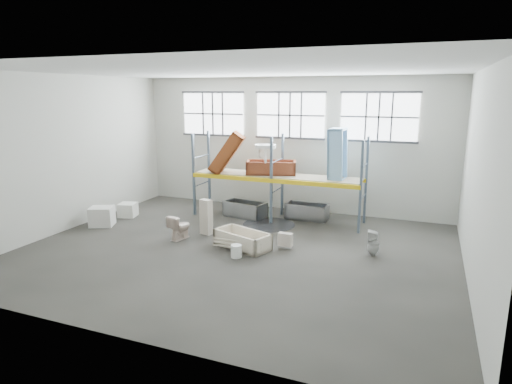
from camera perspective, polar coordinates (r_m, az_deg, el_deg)
The scene contains 34 objects.
floor at distance 12.73m, azimuth -2.52°, elevation -7.78°, with size 12.00×10.00×0.10m, color #4A4740.
ceiling at distance 11.94m, azimuth -2.76°, elevation 15.81°, with size 12.00×10.00×0.10m, color silver.
wall_back at distance 16.76m, azimuth 4.51°, elevation 6.17°, with size 12.00×0.10×5.00m, color beige.
wall_front at distance 7.84m, azimuth -17.96°, elevation -1.99°, with size 12.00×0.10×5.00m, color #B9B9AC.
wall_left at distance 15.55m, azimuth -23.49°, elevation 4.64°, with size 0.10×10.00×5.00m, color #9C9C91.
wall_right at distance 11.09m, azimuth 27.22°, elevation 1.40°, with size 0.10×10.00×5.00m, color #B4B3A7.
window_left at distance 17.78m, azimuth -5.59°, elevation 10.08°, with size 2.60×0.04×1.60m, color white.
window_mid at distance 16.57m, azimuth 4.46°, elevation 9.91°, with size 2.60×0.04×1.60m, color white.
window_right at distance 15.91m, azimuth 15.68°, elevation 9.37°, with size 2.60×0.04×1.60m, color white.
rack_upright_la at distance 16.14m, azimuth -8.10°, elevation 2.24°, with size 0.08×0.08×3.00m, color slate.
rack_upright_lb at distance 17.17m, azimuth -6.12°, elevation 2.92°, with size 0.08×0.08×3.00m, color slate.
rack_upright_ma at distance 14.90m, azimuth 1.99°, elevation 1.48°, with size 0.08×0.08×3.00m, color slate.
rack_upright_mb at distance 16.01m, azimuth 3.44°, elevation 2.26°, with size 0.08×0.08×3.00m, color slate.
rack_upright_ra at distance 14.20m, azimuth 13.46°, elevation 0.57°, with size 0.08×0.08×3.00m, color slate.
rack_upright_rb at distance 15.36m, azimuth 14.12°, elevation 1.44°, with size 0.08×0.08×3.00m, color slate.
rack_beam_front at distance 14.90m, azimuth 1.99°, elevation 1.48°, with size 6.00×0.10×0.14m, color yellow.
rack_beam_back at distance 16.01m, azimuth 3.44°, elevation 2.26°, with size 6.00×0.10×0.14m, color yellow.
shelf_deck at distance 15.44m, azimuth 2.74°, elevation 2.18°, with size 5.90×1.10×0.03m, color gray.
wet_patch at distance 15.08m, azimuth 1.69°, elevation -4.25°, with size 1.80×1.80×0.00m, color black.
bathtub_beige at distance 12.84m, azimuth -1.76°, elevation -6.19°, with size 1.66×0.78×0.49m, color beige, non-canonical shape.
cistern_spare at distance 12.75m, azimuth 3.83°, elevation -6.18°, with size 0.41×0.19×0.39m, color beige.
sink_in_tub at distance 12.97m, azimuth 0.46°, elevation -6.37°, with size 0.48×0.48×0.16m, color beige.
toilet_beige at distance 13.74m, azimuth -9.87°, elevation -4.48°, with size 0.43×0.76×0.77m, color #F4DAC9.
cistern_tall at distance 14.03m, azimuth -6.49°, elevation -3.24°, with size 0.36×0.24×1.13m, color beige.
toilet_white at distance 12.62m, azimuth 15.01°, elevation -6.41°, with size 0.33×0.33×0.72m, color silver.
steel_tub_left at distance 15.96m, azimuth -1.44°, elevation -2.26°, with size 1.52×0.71×0.56m, color #AEB3B7, non-canonical shape.
steel_tub_right at distance 15.83m, azimuth 6.63°, elevation -2.49°, with size 1.48×0.69×0.54m, color #A2A4A9, non-canonical shape.
rust_tub_flat at distance 15.58m, azimuth 1.98°, elevation 3.18°, with size 1.74×0.82×0.49m, color brown, non-canonical shape.
rust_tub_tilted at distance 15.86m, azimuth -3.81°, elevation 5.06°, with size 1.63×0.76×0.46m, color #8F320E, non-canonical shape.
sink_on_shelf at distance 15.09m, azimuth 1.23°, elevation 3.93°, with size 0.73×0.56×0.65m, color white.
blue_tub_upright at distance 14.91m, azimuth 10.53°, elevation 4.77°, with size 1.77×0.83×0.50m, color #86B9E2, non-canonical shape.
bucket at distance 12.13m, azimuth -2.57°, elevation -7.69°, with size 0.30×0.30×0.35m, color white.
carton_near at distance 15.78m, azimuth -19.40°, elevation -3.00°, with size 0.75×0.65×0.65m, color silver.
carton_far at distance 16.67m, azimuth -16.31°, elevation -2.24°, with size 0.59×0.59×0.49m, color silver.
Camera 1 is at (4.91, -10.86, 4.41)m, focal length 30.78 mm.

